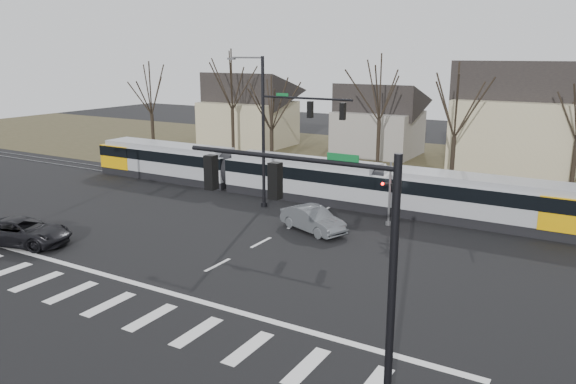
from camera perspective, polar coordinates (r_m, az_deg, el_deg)
The scene contains 16 objects.
ground at distance 27.32m, azimuth -9.74°, elevation -8.63°, with size 140.00×140.00×0.00m, color black.
grass_verge at distance 54.70m, azimuth 12.35°, elevation 2.67°, with size 140.00×28.00×0.01m, color #38331E.
crosswalk at distance 24.69m, azimuth -15.84°, elevation -11.51°, with size 27.00×2.60×0.01m.
stop_line at distance 26.10m, azimuth -12.32°, elevation -9.86°, with size 28.00×0.35×0.01m, color silver.
lane_dashes at distance 40.16m, azimuth 5.08°, elevation -1.10°, with size 0.18×30.00×0.01m.
rail_pair at distance 39.98m, azimuth 4.96°, elevation -1.13°, with size 90.00×1.52×0.06m.
tram at distance 41.09m, azimuth 1.43°, elevation 1.60°, with size 39.05×2.90×2.96m.
sedan at distance 33.56m, azimuth 2.55°, elevation -2.79°, with size 4.76×3.07×1.48m, color #52565A.
suv at distance 34.55m, azimuth -25.30°, elevation -3.66°, with size 5.81×3.89×1.48m, color black.
signal_pole_near_right at distance 15.50m, azimuth 4.07°, elevation -5.83°, with size 6.72×0.44×8.00m.
signal_pole_far at distance 37.14m, azimuth -0.46°, elevation 6.68°, with size 9.28×0.44×10.20m.
rail_crossing_signal at distance 34.96m, azimuth 10.27°, elevation -0.37°, with size 1.08×0.36×4.00m.
tree_row at distance 47.68m, azimuth 12.65°, elevation 7.12°, with size 59.20×7.20×10.00m.
house_a at distance 64.73m, azimuth -4.06°, elevation 8.66°, with size 9.72×8.64×8.60m.
house_b at distance 59.50m, azimuth 9.18°, elevation 7.57°, with size 8.64×7.56×7.65m.
house_c at distance 52.88m, azimuth 22.35°, elevation 7.31°, with size 10.80×8.64×10.10m.
Camera 1 is at (16.56, -19.08, 10.40)m, focal length 35.00 mm.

